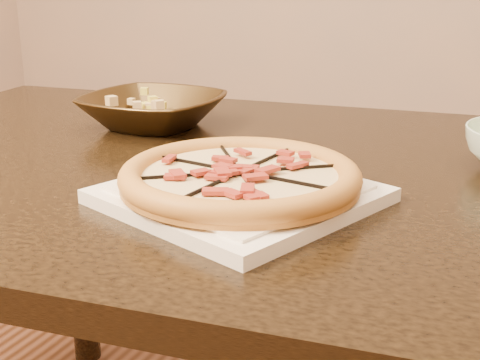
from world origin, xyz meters
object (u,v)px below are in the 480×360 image
Objects in this scene: pizza at (240,177)px; bronze_bowl at (153,111)px; dining_table at (239,220)px; plate at (240,194)px.

bronze_bowl reaches higher than pizza.
plate is at bearing -64.31° from dining_table.
pizza reaches higher than dining_table.
bronze_bowl is (-0.32, 0.31, -0.00)m from pizza.
bronze_bowl is (-0.32, 0.31, 0.02)m from plate.
pizza is at bearing 76.23° from plate.
pizza is at bearing -43.50° from bronze_bowl.
dining_table is 0.21m from plate.
pizza reaches higher than plate.
plate is 1.21× the size of pizza.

